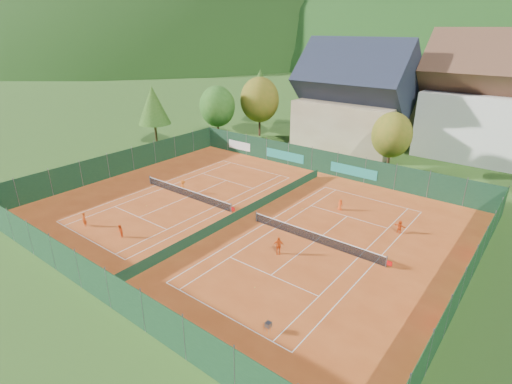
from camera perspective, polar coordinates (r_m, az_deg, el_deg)
The scene contains 29 objects.
ground at distance 39.36m, azimuth -1.80°, elevation -3.60°, with size 600.00×600.00×0.00m, color #2C541A.
clay_pad at distance 39.35m, azimuth -1.80°, elevation -3.57°, with size 40.00×32.00×0.01m, color #BA4B1B.
court_markings_left at distance 44.45m, azimuth -9.76°, elevation -0.70°, with size 11.03×23.83×0.00m.
court_markings_right at distance 35.34m, azimuth 8.31°, elevation -7.05°, with size 11.03×23.83×0.00m.
tennis_net_left at distance 44.15m, azimuth -9.67°, elevation -0.16°, with size 13.30×0.10×1.02m.
tennis_net_right at distance 35.04m, azimuth 8.58°, elevation -6.42°, with size 13.30×0.10×1.02m.
court_divider at distance 39.14m, azimuth -1.81°, elevation -2.92°, with size 0.03×28.80×1.00m.
fence_north at distance 51.40m, azimuth 9.28°, elevation 4.31°, with size 40.00×0.10×3.00m.
fence_south at distance 29.83m, azimuth -22.29°, elevation -11.45°, with size 40.00×0.04×3.00m.
fence_west at distance 52.98m, azimuth -18.75°, elevation 3.98°, with size 0.04×32.00×3.00m.
fence_east at distance 31.53m, azimuth 28.01°, elevation -10.62°, with size 0.09×32.00×3.00m.
chalet at distance 63.48m, azimuth 13.88°, elevation 12.25°, with size 16.20×12.00×16.00m.
hotel_block_a at distance 64.18m, azimuth 32.09°, elevation 10.31°, with size 21.60×11.00×17.25m.
tree_west_front at distance 65.99m, azimuth -5.55°, elevation 12.08°, with size 5.72×5.72×8.69m.
tree_west_mid at distance 67.81m, azimuth 0.52°, elevation 13.04°, with size 6.44×6.44×9.78m.
tree_west_back at distance 77.59m, azimuth 0.61°, elevation 14.76°, with size 5.60×5.60×10.00m.
tree_center at distance 53.33m, azimuth 18.82°, elevation 7.71°, with size 5.01×5.01×7.60m.
tree_west_side at distance 64.99m, azimuth -14.48°, elevation 11.92°, with size 5.04×5.04×9.00m.
ball_hopper at distance 25.63m, azimuth 1.78°, elevation -18.40°, with size 0.34×0.34×0.80m.
loose_ball_0 at distance 43.16m, azimuth -15.37°, elevation -1.91°, with size 0.07×0.07×0.07m, color #CCD833.
loose_ball_1 at distance 29.44m, azimuth -0.18°, elevation -13.46°, with size 0.07×0.07×0.07m, color #CCD833.
loose_ball_2 at distance 41.23m, azimuth 6.61°, elevation -2.40°, with size 0.07×0.07×0.07m, color #CCD833.
loose_ball_3 at distance 48.08m, azimuth 2.81°, elevation 1.47°, with size 0.07×0.07×0.07m, color #CCD833.
player_left_near at distance 40.61m, azimuth -23.35°, elevation -3.64°, with size 0.49×0.32×1.36m, color #CF4612.
player_left_mid at distance 37.37m, azimuth -18.84°, elevation -5.33°, with size 0.60×0.47×1.23m, color #F04C15.
player_left_far at distance 45.29m, azimuth -10.38°, elevation 0.75°, with size 1.00×0.57×1.54m, color orange.
player_right_near at distance 32.96m, azimuth 3.20°, elevation -7.64°, with size 0.91×0.38×1.55m, color #EB5614.
player_right_far_a at distance 41.43m, azimuth 11.94°, elevation -1.78°, with size 0.58×0.38×1.18m, color #F14E15.
player_right_far_b at distance 38.40m, azimuth 19.84°, elevation -4.69°, with size 1.14×0.36×1.23m, color #E95014.
Camera 1 is at (22.70, -27.04, 17.38)m, focal length 28.00 mm.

